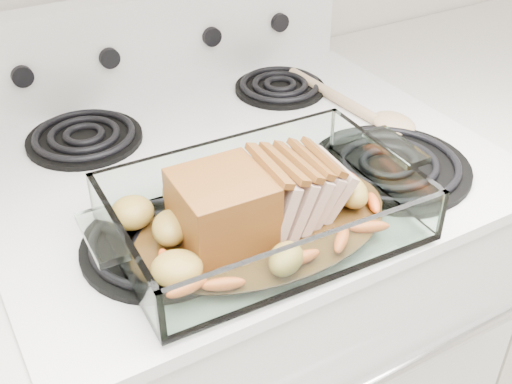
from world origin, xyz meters
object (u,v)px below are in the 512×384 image
baking_dish (264,217)px  electric_range (236,347)px  counter_right (475,246)px  pork_roast (248,203)px

baking_dish → electric_range: bearing=75.6°
counter_right → pork_roast: (-0.75, -0.20, 0.53)m
baking_dish → pork_roast: 0.04m
electric_range → pork_roast: (-0.08, -0.20, 0.51)m
electric_range → counter_right: size_ratio=1.20×
counter_right → pork_roast: 0.94m
counter_right → baking_dish: size_ratio=2.40×
electric_range → baking_dish: bearing=-106.4°
pork_roast → electric_range: bearing=60.8°
electric_range → pork_roast: bearing=-112.2°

